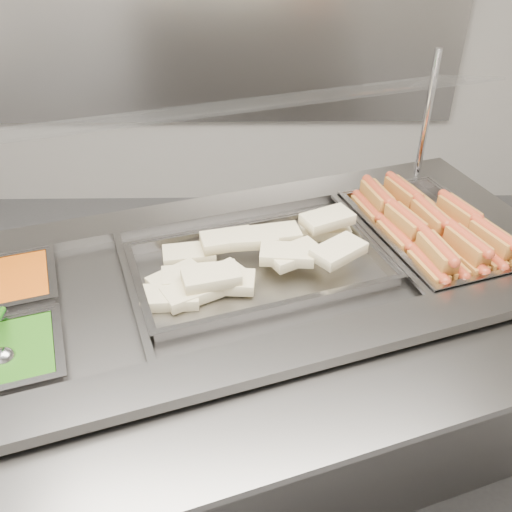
{
  "coord_description": "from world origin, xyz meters",
  "views": [
    {
      "loc": [
        0.18,
        -1.13,
        2.0
      ],
      "look_at": [
        0.2,
        0.3,
        1.01
      ],
      "focal_mm": 40.0,
      "sensor_mm": 36.0,
      "label": 1
    }
  ],
  "objects_px": {
    "steam_counter": "(241,379)",
    "sneeze_guard": "(212,113)",
    "serving_spoon": "(4,351)",
    "pan_wraps": "(259,269)",
    "pan_hotdogs": "(429,238)"
  },
  "relations": [
    {
      "from": "pan_wraps",
      "to": "serving_spoon",
      "type": "bearing_deg",
      "value": -148.93
    },
    {
      "from": "sneeze_guard",
      "to": "pan_wraps",
      "type": "bearing_deg",
      "value": -56.1
    },
    {
      "from": "serving_spoon",
      "to": "steam_counter",
      "type": "bearing_deg",
      "value": 32.25
    },
    {
      "from": "steam_counter",
      "to": "serving_spoon",
      "type": "height_order",
      "value": "serving_spoon"
    },
    {
      "from": "sneeze_guard",
      "to": "pan_wraps",
      "type": "distance_m",
      "value": 0.49
    },
    {
      "from": "pan_hotdogs",
      "to": "pan_wraps",
      "type": "distance_m",
      "value": 0.62
    },
    {
      "from": "steam_counter",
      "to": "pan_hotdogs",
      "type": "bearing_deg",
      "value": 18.55
    },
    {
      "from": "steam_counter",
      "to": "pan_hotdogs",
      "type": "xyz_separation_m",
      "value": [
        0.65,
        0.22,
        0.45
      ]
    },
    {
      "from": "steam_counter",
      "to": "pan_hotdogs",
      "type": "height_order",
      "value": "pan_hotdogs"
    },
    {
      "from": "sneeze_guard",
      "to": "serving_spoon",
      "type": "bearing_deg",
      "value": -130.52
    },
    {
      "from": "steam_counter",
      "to": "sneeze_guard",
      "type": "distance_m",
      "value": 0.92
    },
    {
      "from": "steam_counter",
      "to": "sneeze_guard",
      "type": "relative_size",
      "value": 1.23
    },
    {
      "from": "sneeze_guard",
      "to": "pan_hotdogs",
      "type": "xyz_separation_m",
      "value": [
        0.73,
        -0.01,
        -0.44
      ]
    },
    {
      "from": "pan_hotdogs",
      "to": "serving_spoon",
      "type": "xyz_separation_m",
      "value": [
        -1.24,
        -0.59,
        0.06
      ]
    },
    {
      "from": "steam_counter",
      "to": "pan_wraps",
      "type": "xyz_separation_m",
      "value": [
        0.06,
        0.02,
        0.46
      ]
    }
  ]
}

